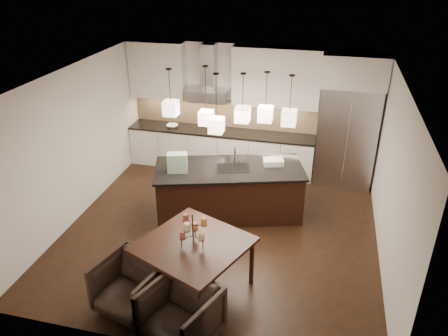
% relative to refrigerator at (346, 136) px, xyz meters
% --- Properties ---
extents(floor, '(5.50, 5.50, 0.02)m').
position_rel_refrigerator_xyz_m(floor, '(-2.10, -2.38, -1.08)').
color(floor, black).
rests_on(floor, ground).
extents(ceiling, '(5.50, 5.50, 0.02)m').
position_rel_refrigerator_xyz_m(ceiling, '(-2.10, -2.38, 1.73)').
color(ceiling, white).
rests_on(ceiling, wall_back).
extents(wall_back, '(5.50, 0.02, 2.80)m').
position_rel_refrigerator_xyz_m(wall_back, '(-2.10, 0.38, 0.32)').
color(wall_back, silver).
rests_on(wall_back, ground).
extents(wall_front, '(5.50, 0.02, 2.80)m').
position_rel_refrigerator_xyz_m(wall_front, '(-2.10, -5.14, 0.32)').
color(wall_front, silver).
rests_on(wall_front, ground).
extents(wall_left, '(0.02, 5.50, 2.80)m').
position_rel_refrigerator_xyz_m(wall_left, '(-4.86, -2.38, 0.32)').
color(wall_left, silver).
rests_on(wall_left, ground).
extents(wall_right, '(0.02, 5.50, 2.80)m').
position_rel_refrigerator_xyz_m(wall_right, '(0.66, -2.38, 0.32)').
color(wall_right, silver).
rests_on(wall_right, ground).
extents(refrigerator, '(1.20, 0.72, 2.15)m').
position_rel_refrigerator_xyz_m(refrigerator, '(0.00, 0.00, 0.00)').
color(refrigerator, '#B7B7BA').
rests_on(refrigerator, floor).
extents(fridge_panel, '(1.26, 0.72, 0.65)m').
position_rel_refrigerator_xyz_m(fridge_panel, '(0.00, 0.00, 1.40)').
color(fridge_panel, silver).
rests_on(fridge_panel, refrigerator).
extents(lower_cabinets, '(4.21, 0.62, 0.88)m').
position_rel_refrigerator_xyz_m(lower_cabinets, '(-2.73, 0.05, -0.64)').
color(lower_cabinets, silver).
rests_on(lower_cabinets, floor).
extents(countertop, '(4.21, 0.66, 0.04)m').
position_rel_refrigerator_xyz_m(countertop, '(-2.73, 0.05, -0.17)').
color(countertop, black).
rests_on(countertop, lower_cabinets).
extents(backsplash, '(4.21, 0.02, 0.63)m').
position_rel_refrigerator_xyz_m(backsplash, '(-2.73, 0.35, 0.16)').
color(backsplash, tan).
rests_on(backsplash, countertop).
extents(upper_cab_left, '(1.25, 0.35, 1.25)m').
position_rel_refrigerator_xyz_m(upper_cab_left, '(-4.20, 0.19, 1.10)').
color(upper_cab_left, silver).
rests_on(upper_cab_left, wall_back).
extents(upper_cab_right, '(1.85, 0.35, 1.25)m').
position_rel_refrigerator_xyz_m(upper_cab_right, '(-1.55, 0.19, 1.10)').
color(upper_cab_right, silver).
rests_on(upper_cab_right, wall_back).
extents(hood_canopy, '(0.90, 0.52, 0.24)m').
position_rel_refrigerator_xyz_m(hood_canopy, '(-3.03, 0.10, 0.65)').
color(hood_canopy, '#B7B7BA').
rests_on(hood_canopy, wall_back).
extents(hood_chimney, '(0.30, 0.28, 0.96)m').
position_rel_refrigerator_xyz_m(hood_chimney, '(-3.03, 0.21, 1.24)').
color(hood_chimney, '#B7B7BA').
rests_on(hood_chimney, hood_canopy).
extents(fruit_bowl, '(0.27, 0.27, 0.06)m').
position_rel_refrigerator_xyz_m(fruit_bowl, '(-3.86, 0.00, -0.12)').
color(fruit_bowl, silver).
rests_on(fruit_bowl, countertop).
extents(island_body, '(2.85, 1.79, 0.93)m').
position_rel_refrigerator_xyz_m(island_body, '(-2.09, -1.81, -0.61)').
color(island_body, black).
rests_on(island_body, floor).
extents(island_top, '(2.95, 1.90, 0.04)m').
position_rel_refrigerator_xyz_m(island_top, '(-2.09, -1.81, -0.12)').
color(island_top, black).
rests_on(island_top, island_body).
extents(faucet, '(0.18, 0.27, 0.40)m').
position_rel_refrigerator_xyz_m(faucet, '(-2.02, -1.68, 0.10)').
color(faucet, silver).
rests_on(faucet, island_top).
extents(tote_bag, '(0.40, 0.29, 0.36)m').
position_rel_refrigerator_xyz_m(tote_bag, '(-2.96, -2.19, 0.08)').
color(tote_bag, '#1E6347').
rests_on(tote_bag, island_top).
extents(food_container, '(0.42, 0.35, 0.11)m').
position_rel_refrigerator_xyz_m(food_container, '(-1.32, -1.48, -0.05)').
color(food_container, silver).
rests_on(food_container, island_top).
extents(dining_table, '(1.81, 1.81, 0.83)m').
position_rel_refrigerator_xyz_m(dining_table, '(-2.11, -3.99, -0.66)').
color(dining_table, black).
rests_on(dining_table, floor).
extents(candelabra, '(0.52, 0.52, 0.49)m').
position_rel_refrigerator_xyz_m(candelabra, '(-2.11, -3.99, -0.00)').
color(candelabra, black).
rests_on(candelabra, dining_table).
extents(candle_a, '(0.11, 0.11, 0.11)m').
position_rel_refrigerator_xyz_m(candle_a, '(-1.97, -4.05, -0.05)').
color(candle_a, '#D8BA84').
rests_on(candle_a, candelabra).
extents(candle_b, '(0.11, 0.11, 0.11)m').
position_rel_refrigerator_xyz_m(candle_b, '(-2.13, -3.84, -0.05)').
color(candle_b, '#CF7737').
rests_on(candle_b, candelabra).
extents(candle_c, '(0.11, 0.11, 0.11)m').
position_rel_refrigerator_xyz_m(candle_c, '(-2.23, -4.08, -0.05)').
color(candle_c, '#974437').
rests_on(candle_c, candelabra).
extents(candle_d, '(0.11, 0.11, 0.11)m').
position_rel_refrigerator_xyz_m(candle_d, '(-1.96, -3.95, 0.13)').
color(candle_d, '#CF7737').
rests_on(candle_d, candelabra).
extents(candle_e, '(0.11, 0.11, 0.11)m').
position_rel_refrigerator_xyz_m(candle_e, '(-2.23, -3.91, 0.13)').
color(candle_e, '#974437').
rests_on(candle_e, candelabra).
extents(candle_f, '(0.11, 0.11, 0.11)m').
position_rel_refrigerator_xyz_m(candle_f, '(-2.15, -4.13, 0.13)').
color(candle_f, '#D8BA84').
rests_on(candle_f, candelabra).
extents(armchair_left, '(1.05, 1.07, 0.80)m').
position_rel_refrigerator_xyz_m(armchair_left, '(-2.85, -4.58, -0.68)').
color(armchair_left, black).
rests_on(armchair_left, floor).
extents(armchair_right, '(1.13, 1.14, 0.80)m').
position_rel_refrigerator_xyz_m(armchair_right, '(-2.00, -4.94, -0.67)').
color(armchair_right, black).
rests_on(armchair_right, floor).
extents(pendant_a, '(0.24, 0.24, 0.26)m').
position_rel_refrigerator_xyz_m(pendant_a, '(-3.11, -1.98, 1.03)').
color(pendant_a, beige).
rests_on(pendant_a, ceiling).
extents(pendant_b, '(0.24, 0.24, 0.26)m').
position_rel_refrigerator_xyz_m(pendant_b, '(-2.57, -1.64, 0.78)').
color(pendant_b, beige).
rests_on(pendant_b, ceiling).
extents(pendant_c, '(0.24, 0.24, 0.26)m').
position_rel_refrigerator_xyz_m(pendant_c, '(-1.83, -1.97, 1.02)').
color(pendant_c, beige).
rests_on(pendant_c, ceiling).
extents(pendant_d, '(0.24, 0.24, 0.26)m').
position_rel_refrigerator_xyz_m(pendant_d, '(-1.47, -1.78, 0.99)').
color(pendant_d, beige).
rests_on(pendant_d, ceiling).
extents(pendant_e, '(0.24, 0.24, 0.26)m').
position_rel_refrigerator_xyz_m(pendant_e, '(-1.05, -1.89, 1.00)').
color(pendant_e, beige).
rests_on(pendant_e, ceiling).
extents(pendant_f, '(0.24, 0.24, 0.26)m').
position_rel_refrigerator_xyz_m(pendant_f, '(-2.26, -2.08, 0.83)').
color(pendant_f, beige).
rests_on(pendant_f, ceiling).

